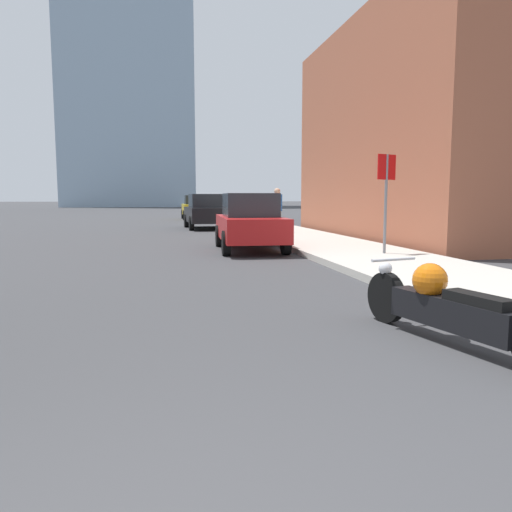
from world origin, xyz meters
TOP-DOWN VIEW (x-y plane):
  - sidewalk at (5.07, 40.00)m, footprint 2.95×240.00m
  - brick_storefront at (12.35, 15.57)m, footprint 11.20×12.46m
  - motorcycle at (2.90, 3.16)m, footprint 0.85×2.61m
  - parked_car_red at (2.56, 12.60)m, footprint 1.93×4.16m
  - parked_car_black at (2.30, 22.93)m, footprint 2.03×4.30m
  - parked_car_yellow at (2.59, 33.69)m, footprint 1.92×4.08m
  - stop_sign at (5.41, 9.90)m, footprint 0.57×0.26m
  - pedestrian at (4.60, 17.76)m, footprint 0.36×0.24m

SIDE VIEW (x-z plane):
  - sidewalk at x=5.07m, z-range 0.00..0.15m
  - motorcycle at x=2.90m, z-range -0.01..0.80m
  - parked_car_red at x=2.56m, z-range 0.00..1.62m
  - parked_car_yellow at x=2.59m, z-range 0.01..1.67m
  - parked_car_black at x=2.30m, z-range 0.00..1.68m
  - pedestrian at x=4.60m, z-range 0.18..1.90m
  - stop_sign at x=5.41m, z-range 0.58..2.96m
  - brick_storefront at x=12.35m, z-range 0.00..7.76m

